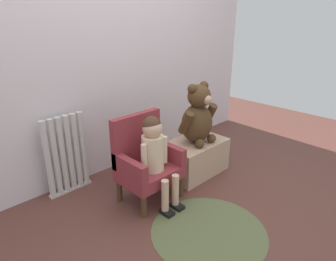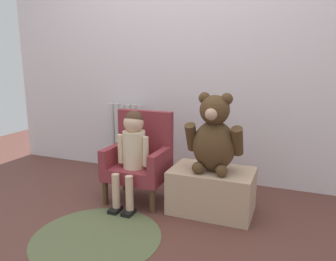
{
  "view_description": "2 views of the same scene",
  "coord_description": "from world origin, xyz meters",
  "views": [
    {
      "loc": [
        -1.52,
        -1.13,
        1.42
      ],
      "look_at": [
        0.09,
        0.5,
        0.52
      ],
      "focal_mm": 32.0,
      "sensor_mm": 36.0,
      "label": 1
    },
    {
      "loc": [
        0.96,
        -1.69,
        1.08
      ],
      "look_at": [
        0.09,
        0.5,
        0.57
      ],
      "focal_mm": 35.0,
      "sensor_mm": 36.0,
      "label": 2
    }
  ],
  "objects": [
    {
      "name": "radiator",
      "position": [
        -0.57,
        1.03,
        0.33
      ],
      "size": [
        0.37,
        0.05,
        0.67
      ],
      "color": "silver",
      "rests_on": "ground_plane"
    },
    {
      "name": "child_figure",
      "position": [
        -0.16,
        0.39,
        0.47
      ],
      "size": [
        0.25,
        0.35,
        0.72
      ],
      "color": "beige",
      "rests_on": "ground_plane"
    },
    {
      "name": "low_bench",
      "position": [
        0.43,
        0.49,
        0.16
      ],
      "size": [
        0.59,
        0.38,
        0.32
      ],
      "primitive_type": "cube",
      "color": "tan",
      "rests_on": "ground_plane"
    },
    {
      "name": "child_armchair",
      "position": [
        -0.16,
        0.51,
        0.33
      ],
      "size": [
        0.46,
        0.37,
        0.69
      ],
      "color": "maroon",
      "rests_on": "ground_plane"
    },
    {
      "name": "back_wall",
      "position": [
        0.0,
        1.15,
        1.2
      ],
      "size": [
        3.8,
        0.05,
        2.4
      ],
      "primitive_type": "cube",
      "color": "silver",
      "rests_on": "ground_plane"
    },
    {
      "name": "large_teddy_bear",
      "position": [
        0.44,
        0.48,
        0.56
      ],
      "size": [
        0.4,
        0.28,
        0.55
      ],
      "color": "#4C331D",
      "rests_on": "low_bench"
    },
    {
      "name": "floor_rug",
      "position": [
        -0.14,
        -0.14,
        0.0
      ],
      "size": [
        0.81,
        0.81,
        0.01
      ],
      "primitive_type": "cylinder",
      "color": "#565F3B",
      "rests_on": "ground_plane"
    },
    {
      "name": "ground_plane",
      "position": [
        0.0,
        0.0,
        0.0
      ],
      "size": [
        6.0,
        6.0,
        0.0
      ],
      "primitive_type": "plane",
      "color": "brown"
    }
  ]
}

